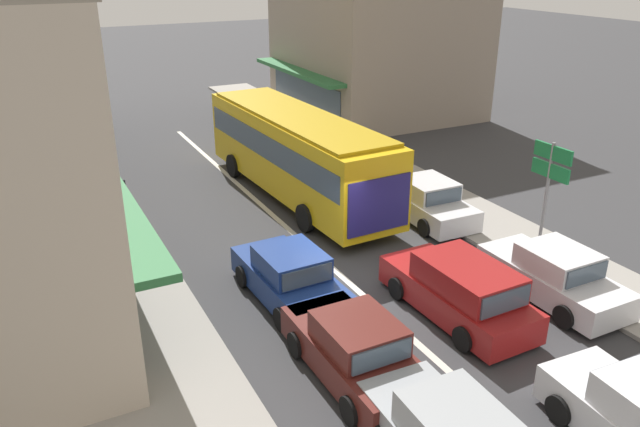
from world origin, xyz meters
TOP-DOWN VIEW (x-y plane):
  - ground_plane at (0.00, 0.00)m, footprint 140.00×140.00m
  - lane_centre_line at (0.00, 4.00)m, footprint 0.20×28.00m
  - sidewalk_left at (-6.80, 6.00)m, footprint 5.20×44.00m
  - kerb_right at (6.20, 6.00)m, footprint 2.80×44.00m
  - building_right_far at (11.48, 17.22)m, footprint 10.01×10.05m
  - city_bus at (1.57, 6.69)m, footprint 3.07×10.95m
  - sedan_adjacent_lane_trail at (-1.86, -0.16)m, footprint 2.00×4.25m
  - wagon_adjacent_lane_lead at (1.64, -2.88)m, footprint 2.02×4.54m
  - sedan_queue_far_back at (-1.95, -3.84)m, footprint 1.92×4.21m
  - parked_sedan_kerb_front at (4.51, -3.28)m, footprint 1.90×4.20m
  - parked_sedan_kerb_second at (4.66, 2.73)m, footprint 1.99×4.25m
  - traffic_light_downstreet at (-3.86, 18.53)m, footprint 0.33×0.24m
  - directional_road_sign at (6.14, -1.19)m, footprint 0.10×1.40m
  - pedestrian_with_handbag_near at (-4.95, 7.25)m, footprint 0.65×0.27m

SIDE VIEW (x-z plane):
  - ground_plane at x=0.00m, z-range 0.00..0.00m
  - lane_centre_line at x=0.00m, z-range 0.00..0.01m
  - kerb_right at x=6.20m, z-range 0.00..0.12m
  - sidewalk_left at x=-6.80m, z-range 0.00..0.14m
  - sedan_adjacent_lane_trail at x=-1.86m, z-range -0.07..1.40m
  - sedan_queue_far_back at x=-1.95m, z-range -0.07..1.40m
  - parked_sedan_kerb_front at x=4.51m, z-range -0.07..1.40m
  - parked_sedan_kerb_second at x=4.66m, z-range -0.07..1.40m
  - wagon_adjacent_lane_lead at x=1.64m, z-range -0.04..1.53m
  - pedestrian_with_handbag_near at x=-4.95m, z-range 0.25..1.88m
  - city_bus at x=1.57m, z-range 0.27..3.49m
  - directional_road_sign at x=6.14m, z-range 0.90..4.50m
  - traffic_light_downstreet at x=-3.86m, z-range 0.75..4.95m
  - building_right_far at x=11.48m, z-range -0.01..10.12m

